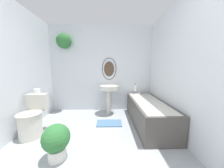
{
  "coord_description": "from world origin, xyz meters",
  "views": [
    {
      "loc": [
        0.23,
        -0.48,
        1.21
      ],
      "look_at": [
        0.28,
        1.7,
        0.91
      ],
      "focal_mm": 18.0,
      "sensor_mm": 36.0,
      "label": 1
    }
  ],
  "objects": [
    {
      "name": "toilet_paper_roll",
      "position": [
        -1.16,
        1.67,
        0.78
      ],
      "size": [
        0.11,
        0.11,
        0.1
      ],
      "color": "white",
      "rests_on": "toilet"
    },
    {
      "name": "potted_plant",
      "position": [
        -0.47,
        0.9,
        0.27
      ],
      "size": [
        0.36,
        0.36,
        0.49
      ],
      "color": "silver",
      "rests_on": "ground_plane"
    },
    {
      "name": "wall_right",
      "position": [
        1.45,
        1.37,
        1.2
      ],
      "size": [
        0.06,
        2.87,
        2.4
      ],
      "color": "silver",
      "rests_on": "ground_plane"
    },
    {
      "name": "pedestal_sink",
      "position": [
        0.22,
        2.45,
        0.61
      ],
      "size": [
        0.5,
        0.5,
        0.87
      ],
      "color": "beige",
      "rests_on": "ground_plane"
    },
    {
      "name": "wall_left",
      "position": [
        -1.45,
        1.37,
        1.2
      ],
      "size": [
        0.06,
        2.87,
        2.4
      ],
      "color": "silver",
      "rests_on": "ground_plane"
    },
    {
      "name": "toilet",
      "position": [
        -1.16,
        1.47,
        0.3
      ],
      "size": [
        0.39,
        0.54,
        0.73
      ],
      "color": "beige",
      "rests_on": "ground_plane"
    },
    {
      "name": "shampoo_bottle",
      "position": [
        0.95,
        2.6,
        0.68
      ],
      "size": [
        0.06,
        0.06,
        0.21
      ],
      "color": "white",
      "rests_on": "bathtub"
    },
    {
      "name": "bath_mat",
      "position": [
        0.22,
        1.87,
        0.01
      ],
      "size": [
        0.55,
        0.32,
        0.02
      ],
      "color": "#4C7093",
      "rests_on": "ground_plane"
    },
    {
      "name": "bathtub",
      "position": [
        1.08,
        1.87,
        0.27
      ],
      "size": [
        0.65,
        1.65,
        0.59
      ],
      "color": "#4C4742",
      "rests_on": "ground_plane"
    },
    {
      "name": "wall_back",
      "position": [
        -0.11,
        2.76,
        1.29
      ],
      "size": [
        2.96,
        0.38,
        2.4
      ],
      "color": "silver",
      "rests_on": "ground_plane"
    }
  ]
}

